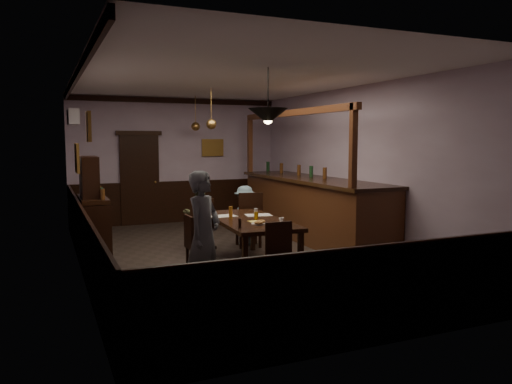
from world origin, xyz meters
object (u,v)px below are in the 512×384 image
person_seated_left (199,213)px  chair_far_right (249,217)px  coffee_cup (281,220)px  pendant_brass_mid (211,124)px  person_seated_right (245,215)px  pendant_iron (268,116)px  pendant_brass_far (196,127)px  person_standing (204,234)px  soda_can (256,216)px  sideboard (93,215)px  chair_side (195,242)px  bar_counter (311,207)px  dining_table (249,223)px  chair_far_left (202,222)px  chair_near (282,253)px

person_seated_left → chair_far_right: bearing=144.7°
coffee_cup → pendant_brass_mid: bearing=97.0°
person_seated_right → pendant_iron: 2.97m
chair_far_right → pendant_brass_far: size_ratio=1.28×
person_standing → pendant_iron: (1.07, 0.39, 1.52)m
soda_can → sideboard: 2.98m
chair_side → soda_can: bearing=-88.0°
bar_counter → pendant_brass_far: pendant_brass_far is taller
sideboard → pendant_iron: pendant_iron is taller
pendant_brass_far → chair_side: bearing=-106.6°
dining_table → person_seated_left: (-0.36, 1.57, -0.04)m
chair_far_right → soda_can: size_ratio=8.63×
chair_side → bar_counter: bearing=-60.9°
person_seated_left → person_seated_right: (0.90, -0.05, -0.08)m
dining_table → soda_can: size_ratio=18.77×
soda_can → chair_side: bearing=-177.1°
person_standing → pendant_brass_mid: bearing=28.3°
soda_can → person_standing: bearing=-137.7°
chair_far_left → bar_counter: (2.39, 0.25, 0.12)m
person_seated_left → soda_can: person_seated_left is taller
person_seated_left → bar_counter: size_ratio=0.28×
chair_near → soda_can: size_ratio=7.45×
chair_far_right → soda_can: chair_far_right is taller
chair_far_right → pendant_iron: size_ratio=1.32×
soda_can → coffee_cup: bearing=-65.8°
pendant_brass_far → chair_far_right: bearing=-85.7°
person_seated_left → bar_counter: (2.36, -0.03, 0.01)m
chair_far_left → person_standing: size_ratio=0.60×
person_seated_right → coffee_cup: 2.12m
chair_far_right → chair_near: size_ratio=1.16×
chair_far_left → pendant_iron: 2.78m
pendant_iron → pendant_brass_mid: (0.15, 3.00, -0.03)m
dining_table → person_seated_right: person_seated_right is taller
dining_table → coffee_cup: 0.65m
chair_side → bar_counter: 3.39m
person_standing → sideboard: size_ratio=0.94×
coffee_cup → person_seated_left: bearing=110.0°
person_standing → person_seated_left: 2.87m
chair_far_left → pendant_iron: pendant_iron is taller
dining_table → person_standing: 1.64m
person_standing → pendant_brass_far: bearing=32.8°
chair_side → person_standing: bearing=168.9°
coffee_cup → pendant_iron: pendant_iron is taller
chair_side → sideboard: 2.35m
chair_side → pendant_brass_far: (1.24, 4.14, 1.81)m
chair_near → chair_far_left: bearing=98.3°
bar_counter → person_seated_left: bearing=179.2°
chair_side → person_seated_right: (1.47, 1.68, 0.08)m
chair_side → soda_can: 1.06m
chair_far_left → person_seated_left: (0.03, 0.28, 0.12)m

